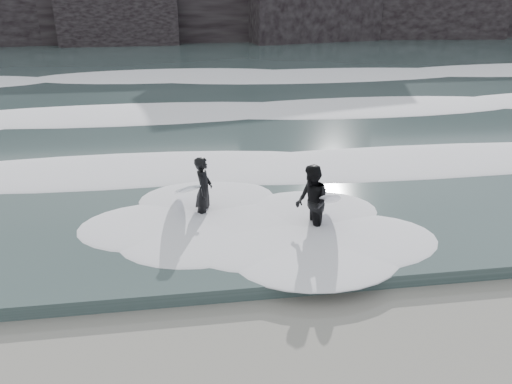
% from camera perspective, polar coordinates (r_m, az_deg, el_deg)
% --- Properties ---
extents(sea, '(90.00, 52.00, 0.30)m').
position_cam_1_polar(sea, '(34.38, -3.50, 14.02)').
color(sea, '#344444').
rests_on(sea, ground).
extents(foam_near, '(60.00, 3.20, 0.20)m').
position_cam_1_polar(foam_near, '(15.04, 3.05, 2.79)').
color(foam_near, white).
rests_on(foam_near, sea).
extents(foam_mid, '(60.00, 4.00, 0.24)m').
position_cam_1_polar(foam_mid, '(21.65, -0.52, 9.27)').
color(foam_mid, white).
rests_on(foam_mid, sea).
extents(foam_far, '(60.00, 4.80, 0.30)m').
position_cam_1_polar(foam_far, '(30.40, -2.85, 13.38)').
color(foam_far, white).
rests_on(foam_far, sea).
extents(surfer_left, '(1.14, 1.93, 1.73)m').
position_cam_1_polar(surfer_left, '(12.28, -6.36, 0.19)').
color(surfer_left, black).
rests_on(surfer_left, ground).
extents(surfer_right, '(1.22, 1.76, 1.80)m').
position_cam_1_polar(surfer_right, '(11.54, 6.53, -1.21)').
color(surfer_right, black).
rests_on(surfer_right, ground).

